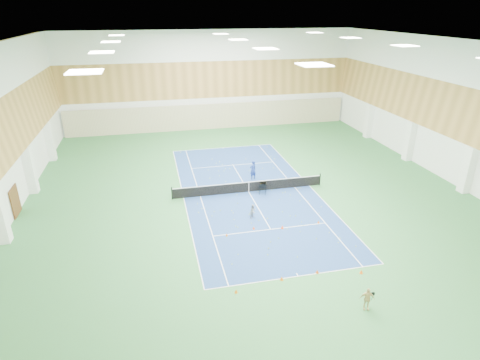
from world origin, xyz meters
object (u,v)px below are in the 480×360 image
object	(u,v)px
tennis_net	(249,186)
coach	(253,170)
child_apron	(367,299)
child_court	(253,211)
ball_cart	(263,188)

from	to	relation	value
tennis_net	coach	distance (m)	2.86
coach	child_apron	world-z (taller)	coach
tennis_net	coach	bearing A→B (deg)	68.57
coach	child_apron	distance (m)	17.93
child_court	child_apron	xyz separation A→B (m)	(3.21, -10.80, 0.12)
child_court	child_apron	world-z (taller)	child_apron
child_apron	ball_cart	xyz separation A→B (m)	(-1.39, 14.63, -0.15)
ball_cart	tennis_net	bearing A→B (deg)	174.99
child_apron	ball_cart	world-z (taller)	child_apron
tennis_net	child_apron	distance (m)	15.42
child_court	ball_cart	world-z (taller)	child_court
tennis_net	child_apron	bearing A→B (deg)	-80.89
child_court	tennis_net	bearing A→B (deg)	40.19
tennis_net	child_court	world-z (taller)	tennis_net
coach	child_court	distance (m)	7.31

